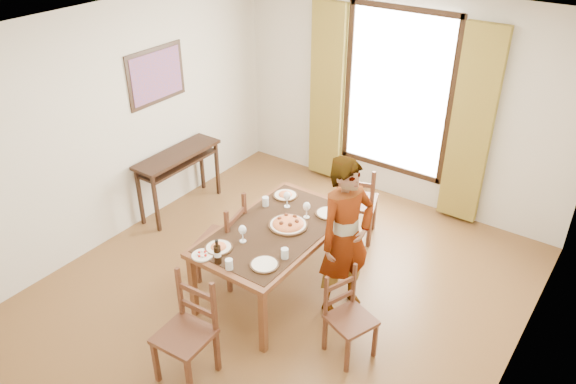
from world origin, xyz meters
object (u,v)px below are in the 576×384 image
Objects in this scene: dining_table at (276,234)px; pasta_platter at (288,222)px; man at (346,238)px; console_table at (178,161)px.

dining_table is 0.18m from pasta_platter.
dining_table is at bearing -124.12° from pasta_platter.
dining_table is 1.02× the size of man.
pasta_platter is at bearing 55.88° from dining_table.
pasta_platter reaches higher than dining_table.
console_table is 0.71× the size of dining_table.
pasta_platter is (2.03, -0.48, 0.12)m from console_table.
console_table is 2.09m from pasta_platter.
man is (2.65, -0.42, 0.15)m from console_table.
man reaches higher than dining_table.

